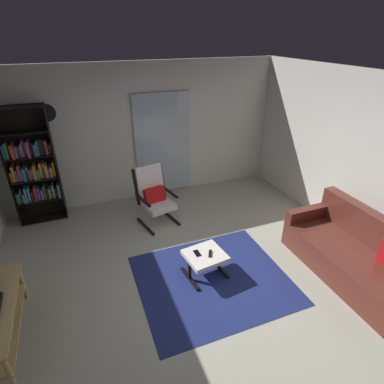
% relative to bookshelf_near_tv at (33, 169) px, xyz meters
% --- Properties ---
extents(ground_plane, '(7.02, 7.02, 0.00)m').
position_rel_bookshelf_near_tv_xyz_m(ground_plane, '(2.00, -2.64, -0.98)').
color(ground_plane, '#AEAD9B').
extents(wall_back, '(5.60, 0.06, 2.60)m').
position_rel_bookshelf_near_tv_xyz_m(wall_back, '(2.00, 0.26, 0.32)').
color(wall_back, silver).
rests_on(wall_back, ground).
extents(wall_right, '(0.06, 6.00, 2.60)m').
position_rel_bookshelf_near_tv_xyz_m(wall_right, '(4.70, -2.64, 0.32)').
color(wall_right, silver).
rests_on(wall_right, ground).
extents(glass_door_panel, '(1.10, 0.01, 2.00)m').
position_rel_bookshelf_near_tv_xyz_m(glass_door_panel, '(2.35, 0.19, 0.07)').
color(glass_door_panel, silver).
extents(area_rug, '(2.02, 1.77, 0.01)m').
position_rel_bookshelf_near_tv_xyz_m(area_rug, '(2.20, -2.56, -0.97)').
color(area_rug, navy).
rests_on(area_rug, ground).
extents(bookshelf_near_tv, '(0.77, 0.30, 2.04)m').
position_rel_bookshelf_near_tv_xyz_m(bookshelf_near_tv, '(0.00, 0.00, 0.00)').
color(bookshelf_near_tv, black).
rests_on(bookshelf_near_tv, ground).
extents(leather_sofa, '(0.86, 1.91, 0.86)m').
position_rel_bookshelf_near_tv_xyz_m(leather_sofa, '(4.10, -3.17, -0.66)').
color(leather_sofa, '#5C281F').
rests_on(leather_sofa, ground).
extents(lounge_armchair, '(0.70, 0.76, 1.02)m').
position_rel_bookshelf_near_tv_xyz_m(lounge_armchair, '(1.87, -0.81, -0.44)').
color(lounge_armchair, black).
rests_on(lounge_armchair, ground).
extents(ottoman, '(0.58, 0.54, 0.36)m').
position_rel_bookshelf_near_tv_xyz_m(ottoman, '(2.14, -2.42, -0.68)').
color(ottoman, white).
rests_on(ottoman, ground).
extents(tv_remote, '(0.10, 0.15, 0.02)m').
position_rel_bookshelf_near_tv_xyz_m(tv_remote, '(2.21, -2.45, -0.61)').
color(tv_remote, black).
rests_on(tv_remote, ottoman).
extents(cell_phone, '(0.07, 0.14, 0.01)m').
position_rel_bookshelf_near_tv_xyz_m(cell_phone, '(2.04, -2.37, -0.61)').
color(cell_phone, black).
rests_on(cell_phone, ottoman).
extents(wall_clock, '(0.29, 0.03, 0.29)m').
position_rel_bookshelf_near_tv_xyz_m(wall_clock, '(0.39, 0.18, 0.87)').
color(wall_clock, silver).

